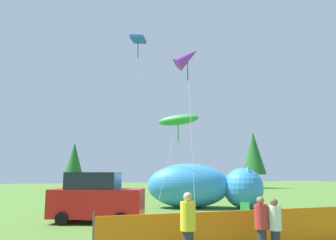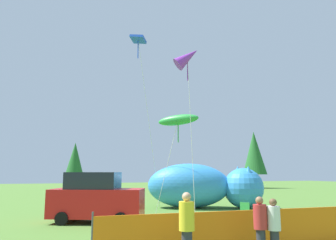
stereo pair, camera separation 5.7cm
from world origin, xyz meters
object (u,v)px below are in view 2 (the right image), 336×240
(spectator_in_yellow_shirt, at_px, (260,225))
(spectator_in_white_shirt, at_px, (274,226))
(inflatable_cat, at_px, (202,187))
(folding_chair, at_px, (244,211))
(parked_car, at_px, (96,198))
(kite_blue_box, at_px, (139,43))
(kite_purple_delta, at_px, (188,58))
(kite_green_fish, at_px, (178,120))
(spectator_in_green_shirt, at_px, (187,225))

(spectator_in_yellow_shirt, distance_m, spectator_in_white_shirt, 0.35)
(inflatable_cat, bearing_deg, spectator_in_yellow_shirt, -84.06)
(folding_chair, bearing_deg, parked_car, -48.11)
(kite_blue_box, bearing_deg, folding_chair, -60.15)
(parked_car, height_order, inflatable_cat, inflatable_cat)
(parked_car, relative_size, kite_purple_delta, 0.50)
(kite_purple_delta, bearing_deg, spectator_in_yellow_shirt, -99.24)
(parked_car, xyz_separation_m, inflatable_cat, (7.21, 3.93, 0.21))
(parked_car, xyz_separation_m, kite_purple_delta, (4.60, -0.04, 7.28))
(folding_chair, xyz_separation_m, kite_purple_delta, (-1.86, 2.07, 7.86))
(spectator_in_white_shirt, height_order, kite_green_fish, kite_green_fish)
(kite_purple_delta, relative_size, kite_blue_box, 0.83)
(folding_chair, relative_size, spectator_in_yellow_shirt, 0.54)
(folding_chair, distance_m, kite_blue_box, 12.33)
(parked_car, distance_m, spectator_in_white_shirt, 8.87)
(kite_purple_delta, relative_size, kite_green_fish, 1.61)
(parked_car, relative_size, spectator_in_yellow_shirt, 2.80)
(parked_car, distance_m, folding_chair, 6.81)
(spectator_in_green_shirt, xyz_separation_m, spectator_in_yellow_shirt, (2.09, -0.06, -0.08))
(parked_car, distance_m, inflatable_cat, 8.21)
(kite_purple_delta, distance_m, kite_green_fish, 3.65)
(kite_purple_delta, bearing_deg, kite_green_fish, 84.89)
(spectator_in_green_shirt, height_order, spectator_in_white_shirt, spectator_in_green_shirt)
(spectator_in_yellow_shirt, height_order, kite_green_fish, kite_green_fish)
(parked_car, height_order, spectator_in_white_shirt, parked_car)
(spectator_in_yellow_shirt, xyz_separation_m, kite_purple_delta, (1.29, 7.90, 7.49))
(kite_purple_delta, bearing_deg, spectator_in_white_shirt, -96.84)
(kite_green_fish, bearing_deg, inflatable_cat, 40.20)
(kite_purple_delta, height_order, kite_blue_box, kite_blue_box)
(spectator_in_yellow_shirt, relative_size, kite_purple_delta, 0.18)
(parked_car, height_order, folding_chair, parked_car)
(spectator_in_yellow_shirt, relative_size, spectator_in_white_shirt, 1.03)
(inflatable_cat, height_order, spectator_in_green_shirt, inflatable_cat)
(kite_blue_box, xyz_separation_m, kite_green_fish, (1.87, -2.22, -5.31))
(kite_blue_box, bearing_deg, parked_car, -125.36)
(folding_chair, distance_m, spectator_in_yellow_shirt, 6.64)
(spectator_in_yellow_shirt, bearing_deg, kite_green_fish, 81.55)
(spectator_in_green_shirt, distance_m, kite_purple_delta, 11.31)
(inflatable_cat, height_order, spectator_in_yellow_shirt, inflatable_cat)
(folding_chair, xyz_separation_m, spectator_in_white_shirt, (-2.82, -5.99, 0.35))
(folding_chair, bearing_deg, inflatable_cat, -127.17)
(parked_car, xyz_separation_m, spectator_in_yellow_shirt, (3.31, -7.94, -0.21))
(spectator_in_white_shirt, bearing_deg, kite_purple_delta, 83.16)
(parked_car, relative_size, spectator_in_green_shirt, 2.56)
(folding_chair, relative_size, kite_blue_box, 0.08)
(kite_blue_box, relative_size, kite_green_fish, 1.94)
(folding_chair, relative_size, spectator_in_white_shirt, 0.56)
(spectator_in_yellow_shirt, xyz_separation_m, spectator_in_white_shirt, (0.32, -0.15, -0.03))
(spectator_in_green_shirt, relative_size, spectator_in_white_shirt, 1.13)
(inflatable_cat, distance_m, spectator_in_white_shirt, 12.55)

